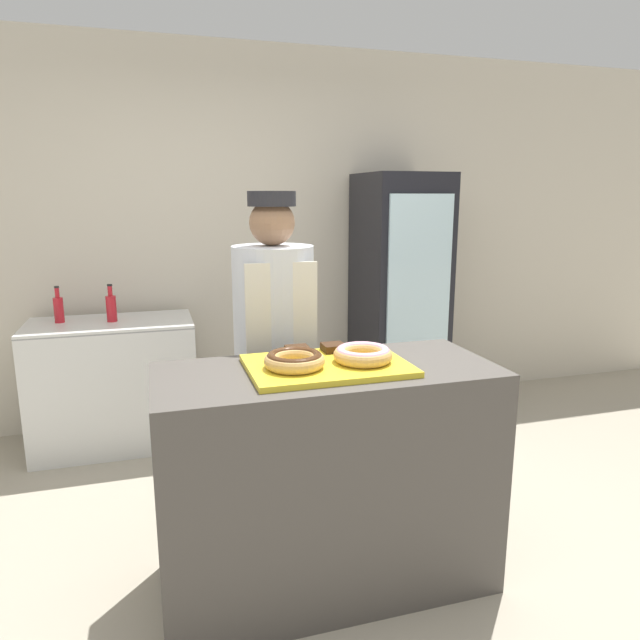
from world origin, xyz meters
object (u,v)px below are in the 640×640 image
at_px(bottle_red, 111,307).
at_px(bottle_red_b, 59,309).
at_px(donut_chocolate_glaze, 294,359).
at_px(donut_light_glaze, 363,354).
at_px(brownie_back_left, 298,350).
at_px(baker_person, 275,354).
at_px(brownie_back_right, 334,347).
at_px(serving_tray, 327,366).
at_px(chest_freezer, 115,383).
at_px(beverage_fridge, 399,298).

bearing_deg(bottle_red, bottle_red_b, 168.86).
distance_m(donut_chocolate_glaze, bottle_red_b, 2.14).
relative_size(donut_light_glaze, brownie_back_left, 2.52).
bearing_deg(baker_person, brownie_back_left, -88.67).
xyz_separation_m(brownie_back_right, bottle_red_b, (-1.32, 1.65, -0.06)).
height_order(serving_tray, bottle_red, bottle_red).
height_order(serving_tray, chest_freezer, serving_tray).
bearing_deg(bottle_red_b, brownie_back_left, -54.89).
bearing_deg(bottle_red_b, donut_chocolate_glaze, -59.20).
relative_size(serving_tray, chest_freezer, 0.61).
relative_size(brownie_back_right, bottle_red_b, 0.40).
xyz_separation_m(donut_chocolate_glaze, bottle_red_b, (-1.10, 1.84, -0.08)).
distance_m(donut_chocolate_glaze, beverage_fridge, 2.17).
bearing_deg(brownie_back_left, beverage_fridge, 53.04).
relative_size(donut_chocolate_glaze, brownie_back_left, 2.52).
distance_m(brownie_back_right, bottle_red_b, 2.11).
xyz_separation_m(donut_chocolate_glaze, bottle_red, (-0.77, 1.77, -0.08)).
xyz_separation_m(serving_tray, bottle_red_b, (-1.24, 1.81, -0.04)).
bearing_deg(donut_chocolate_glaze, bottle_red, 113.56).
bearing_deg(donut_light_glaze, donut_chocolate_glaze, 180.00).
bearing_deg(bottle_red_b, brownie_back_right, -51.32).
height_order(serving_tray, brownie_back_left, brownie_back_left).
bearing_deg(donut_chocolate_glaze, baker_person, 85.13).
bearing_deg(brownie_back_left, bottle_red_b, 125.11).
distance_m(donut_light_glaze, brownie_back_left, 0.29).
xyz_separation_m(serving_tray, baker_person, (-0.09, 0.59, -0.10)).
height_order(bottle_red, bottle_red_b, bottle_red).
height_order(serving_tray, bottle_red_b, bottle_red_b).
bearing_deg(donut_light_glaze, chest_freezer, 121.23).
height_order(donut_chocolate_glaze, brownie_back_right, donut_chocolate_glaze).
bearing_deg(bottle_red, beverage_fridge, -0.14).
xyz_separation_m(donut_light_glaze, brownie_back_left, (-0.22, 0.19, -0.02)).
height_order(brownie_back_right, beverage_fridge, beverage_fridge).
relative_size(baker_person, bottle_red, 6.85).
xyz_separation_m(chest_freezer, bottle_red, (0.02, -0.00, 0.52)).
height_order(chest_freezer, bottle_red, bottle_red).
distance_m(brownie_back_right, beverage_fridge, 1.89).
bearing_deg(donut_light_glaze, bottle_red, 120.83).
relative_size(brownie_back_left, beverage_fridge, 0.05).
xyz_separation_m(serving_tray, chest_freezer, (-0.93, 1.75, -0.55)).
bearing_deg(donut_chocolate_glaze, brownie_back_left, 71.86).
height_order(donut_light_glaze, chest_freezer, donut_light_glaze).
distance_m(donut_chocolate_glaze, brownie_back_left, 0.20).
bearing_deg(brownie_back_left, baker_person, 91.33).
height_order(serving_tray, donut_light_glaze, donut_light_glaze).
bearing_deg(baker_person, chest_freezer, 126.08).
height_order(serving_tray, donut_chocolate_glaze, donut_chocolate_glaze).
relative_size(serving_tray, donut_light_glaze, 2.67).
bearing_deg(bottle_red, baker_person, -54.47).
distance_m(donut_light_glaze, brownie_back_right, 0.20).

